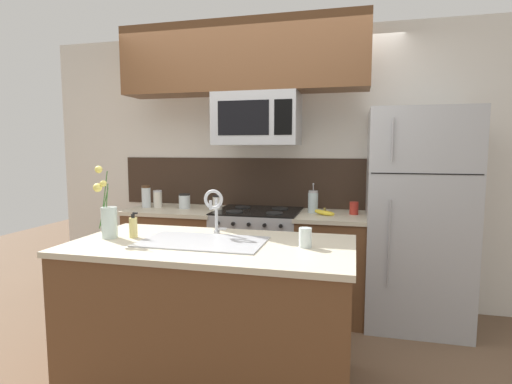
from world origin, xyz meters
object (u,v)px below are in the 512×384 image
(storage_jar_short, at_px, (185,201))
(storage_jar_squat, at_px, (217,203))
(microwave, at_px, (257,119))
(spare_glass, at_px, (305,238))
(flower_vase, at_px, (108,219))
(storage_jar_tall, at_px, (146,196))
(coffee_tin, at_px, (354,208))
(storage_jar_medium, at_px, (158,199))
(banana_bunch, at_px, (324,213))
(dish_soap_bottle, at_px, (133,227))
(french_press, at_px, (313,202))
(stove_range, at_px, (258,259))
(sink_faucet, at_px, (214,205))
(refrigerator, at_px, (416,219))

(storage_jar_short, bearing_deg, storage_jar_squat, -9.77)
(microwave, xyz_separation_m, spare_glass, (0.58, -1.20, -0.77))
(flower_vase, bearing_deg, storage_jar_tall, 109.33)
(storage_jar_tall, height_order, coffee_tin, storage_jar_tall)
(flower_vase, bearing_deg, storage_jar_medium, 104.56)
(banana_bunch, bearing_deg, dish_soap_bottle, -133.94)
(storage_jar_short, height_order, french_press, french_press)
(dish_soap_bottle, bearing_deg, storage_jar_medium, 111.23)
(stove_range, xyz_separation_m, microwave, (0.00, -0.02, 1.28))
(storage_jar_medium, distance_m, storage_jar_short, 0.28)
(sink_faucet, distance_m, flower_vase, 0.68)
(storage_jar_medium, relative_size, flower_vase, 0.36)
(storage_jar_medium, height_order, spare_glass, storage_jar_medium)
(dish_soap_bottle, bearing_deg, microwave, 66.60)
(storage_jar_tall, bearing_deg, spare_glass, -35.59)
(banana_bunch, height_order, spare_glass, spare_glass)
(refrigerator, distance_m, flower_vase, 2.42)
(stove_range, height_order, sink_faucet, sink_faucet)
(storage_jar_short, distance_m, banana_bunch, 1.34)
(french_press, bearing_deg, storage_jar_tall, -177.86)
(banana_bunch, distance_m, french_press, 0.18)
(storage_jar_squat, bearing_deg, spare_glass, -51.04)
(stove_range, bearing_deg, refrigerator, 0.84)
(flower_vase, bearing_deg, spare_glass, 2.66)
(flower_vase, bearing_deg, microwave, 61.82)
(coffee_tin, bearing_deg, banana_bunch, -155.92)
(stove_range, xyz_separation_m, storage_jar_medium, (-1.01, 0.02, 0.53))
(sink_faucet, bearing_deg, storage_jar_medium, 132.62)
(microwave, height_order, sink_faucet, microwave)
(coffee_tin, bearing_deg, refrigerator, -3.38)
(spare_glass, bearing_deg, flower_vase, -177.34)
(storage_jar_tall, height_order, storage_jar_short, storage_jar_tall)
(microwave, height_order, storage_jar_tall, microwave)
(refrigerator, xyz_separation_m, coffee_tin, (-0.51, 0.03, 0.06))
(storage_jar_short, bearing_deg, sink_faucet, -56.92)
(storage_jar_tall, relative_size, storage_jar_medium, 1.27)
(microwave, xyz_separation_m, french_press, (0.50, 0.08, -0.73))
(sink_faucet, bearing_deg, refrigerator, 36.78)
(refrigerator, relative_size, banana_bunch, 9.45)
(storage_jar_squat, relative_size, flower_vase, 0.31)
(french_press, relative_size, flower_vase, 0.58)
(refrigerator, xyz_separation_m, french_press, (-0.87, 0.04, 0.11))
(stove_range, height_order, storage_jar_short, storage_jar_short)
(stove_range, bearing_deg, microwave, -89.84)
(stove_range, relative_size, spare_glass, 8.10)
(dish_soap_bottle, bearing_deg, banana_bunch, 46.06)
(storage_jar_squat, distance_m, dish_soap_bottle, 1.21)
(microwave, xyz_separation_m, banana_bunch, (0.61, -0.04, -0.81))
(storage_jar_short, height_order, sink_faucet, sink_faucet)
(flower_vase, bearing_deg, storage_jar_squat, 76.41)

